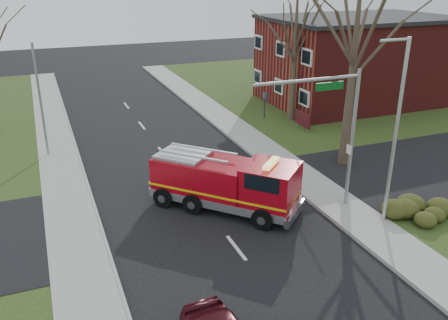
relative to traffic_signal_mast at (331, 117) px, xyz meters
name	(u,v)px	position (x,y,z in m)	size (l,w,h in m)	color
ground	(236,248)	(-5.21, -1.50, -4.71)	(120.00, 120.00, 0.00)	black
sidewalk_right	(359,219)	(0.99, -1.50, -4.63)	(2.40, 80.00, 0.15)	#9A9994
sidewalk_left	(84,280)	(-11.41, -1.50, -4.63)	(2.40, 80.00, 0.15)	#9A9994
brick_building	(358,60)	(13.79, 16.50, -1.05)	(15.40, 10.40, 7.25)	maroon
health_center_sign	(303,119)	(5.29, 11.00, -3.83)	(0.12, 2.00, 1.40)	#461016
hedge_corner	(423,209)	(3.79, -2.50, -4.13)	(2.80, 2.00, 0.90)	#2C3513
bare_tree_near	(356,38)	(4.29, 4.50, 2.71)	(6.00, 6.00, 12.00)	#31281D
bare_tree_far	(296,35)	(5.79, 13.50, 1.78)	(5.25, 5.25, 10.50)	#31281D
traffic_signal_mast	(331,117)	(0.00, 0.00, 0.00)	(5.29, 0.18, 6.80)	gray
streetlight_pole	(395,129)	(1.93, -2.00, -0.16)	(1.48, 0.16, 8.40)	#B7BABF
utility_pole_far	(41,102)	(-12.01, 12.50, -1.21)	(0.14, 0.14, 7.00)	gray
fire_engine	(226,184)	(-4.25, 1.98, -3.42)	(6.59, 6.77, 2.84)	#9C0712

